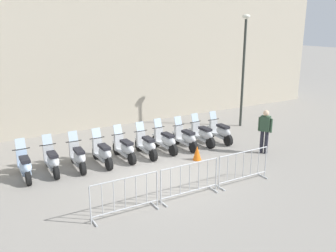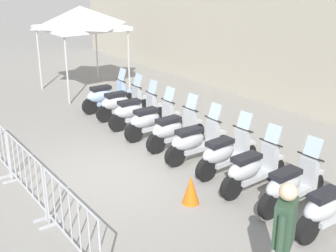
{
  "view_description": "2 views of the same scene",
  "coord_description": "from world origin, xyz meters",
  "px_view_note": "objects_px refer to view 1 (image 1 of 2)",
  "views": [
    {
      "loc": [
        -5.73,
        -9.99,
        5.02
      ],
      "look_at": [
        1.1,
        1.21,
        1.25
      ],
      "focal_mm": 39.36,
      "sensor_mm": 36.0,
      "label": 1
    },
    {
      "loc": [
        7.43,
        -4.22,
        4.12
      ],
      "look_at": [
        0.34,
        1.12,
        0.92
      ],
      "focal_mm": 47.26,
      "sensor_mm": 36.0,
      "label": 2
    }
  ],
  "objects_px": {
    "street_lamp": "(244,60)",
    "traffic_cone": "(197,153)",
    "motorcycle_1": "(52,161)",
    "officer_near_row_end": "(265,129)",
    "barrier_segment_0": "(125,197)",
    "motorcycle_8": "(202,134)",
    "barrier_segment_1": "(190,181)",
    "motorcycle_6": "(165,141)",
    "barrier_segment_2": "(243,167)",
    "motorcycle_9": "(220,132)",
    "motorcycle_2": "(78,157)",
    "motorcycle_3": "(103,153)",
    "motorcycle_7": "(186,138)",
    "motorcycle_0": "(25,166)",
    "motorcycle_4": "(125,148)",
    "motorcycle_5": "(147,145)"
  },
  "relations": [
    {
      "from": "motorcycle_6",
      "to": "barrier_segment_2",
      "type": "xyz_separation_m",
      "value": [
        0.62,
        -3.78,
        0.07
      ]
    },
    {
      "from": "motorcycle_8",
      "to": "barrier_segment_1",
      "type": "relative_size",
      "value": 0.88
    },
    {
      "from": "motorcycle_5",
      "to": "motorcycle_2",
      "type": "bearing_deg",
      "value": 177.34
    },
    {
      "from": "motorcycle_7",
      "to": "motorcycle_5",
      "type": "bearing_deg",
      "value": 178.21
    },
    {
      "from": "street_lamp",
      "to": "traffic_cone",
      "type": "height_order",
      "value": "street_lamp"
    },
    {
      "from": "motorcycle_0",
      "to": "barrier_segment_2",
      "type": "bearing_deg",
      "value": -33.66
    },
    {
      "from": "motorcycle_3",
      "to": "traffic_cone",
      "type": "distance_m",
      "value": 3.47
    },
    {
      "from": "motorcycle_1",
      "to": "motorcycle_9",
      "type": "bearing_deg",
      "value": -2.61
    },
    {
      "from": "street_lamp",
      "to": "traffic_cone",
      "type": "xyz_separation_m",
      "value": [
        -4.56,
        -2.67,
        -2.96
      ]
    },
    {
      "from": "motorcycle_4",
      "to": "motorcycle_5",
      "type": "distance_m",
      "value": 0.87
    },
    {
      "from": "barrier_segment_1",
      "to": "barrier_segment_2",
      "type": "bearing_deg",
      "value": -1.46
    },
    {
      "from": "motorcycle_2",
      "to": "barrier_segment_1",
      "type": "height_order",
      "value": "motorcycle_2"
    },
    {
      "from": "barrier_segment_0",
      "to": "motorcycle_0",
      "type": "bearing_deg",
      "value": 115.42
    },
    {
      "from": "officer_near_row_end",
      "to": "barrier_segment_0",
      "type": "bearing_deg",
      "value": -166.97
    },
    {
      "from": "motorcycle_2",
      "to": "motorcycle_3",
      "type": "distance_m",
      "value": 0.88
    },
    {
      "from": "motorcycle_6",
      "to": "motorcycle_5",
      "type": "bearing_deg",
      "value": -175.08
    },
    {
      "from": "motorcycle_3",
      "to": "motorcycle_6",
      "type": "bearing_deg",
      "value": 0.58
    },
    {
      "from": "motorcycle_5",
      "to": "motorcycle_6",
      "type": "relative_size",
      "value": 1.0
    },
    {
      "from": "motorcycle_0",
      "to": "barrier_segment_2",
      "type": "relative_size",
      "value": 0.88
    },
    {
      "from": "motorcycle_8",
      "to": "barrier_segment_1",
      "type": "distance_m",
      "value": 4.83
    },
    {
      "from": "traffic_cone",
      "to": "motorcycle_3",
      "type": "bearing_deg",
      "value": 157.01
    },
    {
      "from": "motorcycle_4",
      "to": "barrier_segment_2",
      "type": "height_order",
      "value": "motorcycle_4"
    },
    {
      "from": "motorcycle_6",
      "to": "traffic_cone",
      "type": "distance_m",
      "value": 1.49
    },
    {
      "from": "barrier_segment_2",
      "to": "motorcycle_9",
      "type": "bearing_deg",
      "value": 60.9
    },
    {
      "from": "motorcycle_2",
      "to": "traffic_cone",
      "type": "relative_size",
      "value": 3.14
    },
    {
      "from": "motorcycle_8",
      "to": "barrier_segment_1",
      "type": "height_order",
      "value": "motorcycle_8"
    },
    {
      "from": "motorcycle_9",
      "to": "barrier_segment_0",
      "type": "xyz_separation_m",
      "value": [
        -6.08,
        -3.5,
        0.07
      ]
    },
    {
      "from": "motorcycle_4",
      "to": "motorcycle_9",
      "type": "xyz_separation_m",
      "value": [
        4.38,
        -0.18,
        0.0
      ]
    },
    {
      "from": "motorcycle_4",
      "to": "motorcycle_9",
      "type": "bearing_deg",
      "value": -2.4
    },
    {
      "from": "motorcycle_4",
      "to": "motorcycle_6",
      "type": "distance_m",
      "value": 1.76
    },
    {
      "from": "barrier_segment_0",
      "to": "motorcycle_7",
      "type": "bearing_deg",
      "value": 39.3
    },
    {
      "from": "motorcycle_0",
      "to": "motorcycle_3",
      "type": "distance_m",
      "value": 2.64
    },
    {
      "from": "motorcycle_3",
      "to": "motorcycle_7",
      "type": "xyz_separation_m",
      "value": [
        3.51,
        -0.1,
        0.0
      ]
    },
    {
      "from": "motorcycle_6",
      "to": "barrier_segment_0",
      "type": "bearing_deg",
      "value": -133.25
    },
    {
      "from": "motorcycle_0",
      "to": "motorcycle_2",
      "type": "height_order",
      "value": "same"
    },
    {
      "from": "barrier_segment_1",
      "to": "motorcycle_3",
      "type": "bearing_deg",
      "value": 108.27
    },
    {
      "from": "motorcycle_8",
      "to": "officer_near_row_end",
      "type": "bearing_deg",
      "value": -54.53
    },
    {
      "from": "motorcycle_1",
      "to": "motorcycle_2",
      "type": "bearing_deg",
      "value": -6.25
    },
    {
      "from": "motorcycle_1",
      "to": "officer_near_row_end",
      "type": "distance_m",
      "value": 7.96
    },
    {
      "from": "barrier_segment_0",
      "to": "traffic_cone",
      "type": "height_order",
      "value": "barrier_segment_0"
    },
    {
      "from": "motorcycle_0",
      "to": "motorcycle_9",
      "type": "distance_m",
      "value": 7.9
    },
    {
      "from": "motorcycle_5",
      "to": "traffic_cone",
      "type": "bearing_deg",
      "value": -42.25
    },
    {
      "from": "motorcycle_6",
      "to": "barrier_segment_1",
      "type": "relative_size",
      "value": 0.88
    },
    {
      "from": "street_lamp",
      "to": "motorcycle_3",
      "type": "bearing_deg",
      "value": -170.31
    },
    {
      "from": "motorcycle_3",
      "to": "barrier_segment_2",
      "type": "relative_size",
      "value": 0.88
    },
    {
      "from": "motorcycle_5",
      "to": "street_lamp",
      "type": "height_order",
      "value": "street_lamp"
    },
    {
      "from": "motorcycle_2",
      "to": "motorcycle_9",
      "type": "height_order",
      "value": "same"
    },
    {
      "from": "motorcycle_2",
      "to": "motorcycle_9",
      "type": "relative_size",
      "value": 1.0
    },
    {
      "from": "motorcycle_8",
      "to": "motorcycle_2",
      "type": "bearing_deg",
      "value": 178.62
    },
    {
      "from": "motorcycle_1",
      "to": "motorcycle_8",
      "type": "distance_m",
      "value": 6.15
    }
  ]
}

